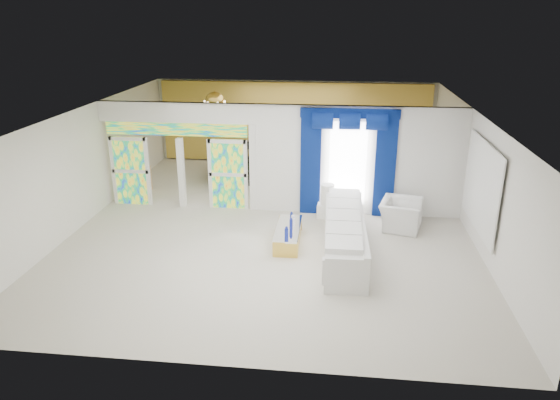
# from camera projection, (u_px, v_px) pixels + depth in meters

# --- Properties ---
(floor) EXTENTS (12.00, 12.00, 0.00)m
(floor) POSITION_uv_depth(u_px,v_px,m) (274.00, 223.00, 13.87)
(floor) COLOR #B7AF9E
(floor) RESTS_ON ground
(dividing_wall) EXTENTS (5.70, 0.18, 3.00)m
(dividing_wall) POSITION_uv_depth(u_px,v_px,m) (357.00, 161.00, 14.06)
(dividing_wall) COLOR white
(dividing_wall) RESTS_ON ground
(dividing_header) EXTENTS (4.30, 0.18, 0.55)m
(dividing_header) POSITION_uv_depth(u_px,v_px,m) (175.00, 112.00, 14.17)
(dividing_header) COLOR white
(dividing_header) RESTS_ON dividing_wall
(stained_panel_left) EXTENTS (0.95, 0.04, 2.00)m
(stained_panel_left) POSITION_uv_depth(u_px,v_px,m) (131.00, 171.00, 14.92)
(stained_panel_left) COLOR #994C3F
(stained_panel_left) RESTS_ON ground
(stained_panel_right) EXTENTS (0.95, 0.04, 2.00)m
(stained_panel_right) POSITION_uv_depth(u_px,v_px,m) (228.00, 174.00, 14.61)
(stained_panel_right) COLOR #994C3F
(stained_panel_right) RESTS_ON ground
(stained_transom) EXTENTS (4.00, 0.05, 0.35)m
(stained_transom) POSITION_uv_depth(u_px,v_px,m) (176.00, 129.00, 14.34)
(stained_transom) COLOR #994C3F
(stained_transom) RESTS_ON dividing_header
(window_pane) EXTENTS (1.00, 0.02, 2.30)m
(window_pane) POSITION_uv_depth(u_px,v_px,m) (348.00, 164.00, 14.01)
(window_pane) COLOR white
(window_pane) RESTS_ON dividing_wall
(blue_drape_left) EXTENTS (0.55, 0.10, 2.80)m
(blue_drape_left) POSITION_uv_depth(u_px,v_px,m) (311.00, 165.00, 14.11)
(blue_drape_left) COLOR #030C42
(blue_drape_left) RESTS_ON ground
(blue_drape_right) EXTENTS (0.55, 0.10, 2.80)m
(blue_drape_right) POSITION_uv_depth(u_px,v_px,m) (385.00, 167.00, 13.90)
(blue_drape_right) COLOR #030C42
(blue_drape_right) RESTS_ON ground
(blue_pelmet) EXTENTS (2.60, 0.12, 0.25)m
(blue_pelmet) POSITION_uv_depth(u_px,v_px,m) (350.00, 113.00, 13.52)
(blue_pelmet) COLOR #030C42
(blue_pelmet) RESTS_ON dividing_wall
(wall_mirror) EXTENTS (0.04, 2.70, 1.90)m
(wall_mirror) POSITION_uv_depth(u_px,v_px,m) (482.00, 186.00, 11.88)
(wall_mirror) COLOR white
(wall_mirror) RESTS_ON ground
(gold_curtains) EXTENTS (9.70, 0.12, 2.90)m
(gold_curtains) POSITION_uv_depth(u_px,v_px,m) (294.00, 123.00, 18.86)
(gold_curtains) COLOR gold
(gold_curtains) RESTS_ON ground
(white_sofa) EXTENTS (0.98, 4.18, 0.79)m
(white_sofa) POSITION_uv_depth(u_px,v_px,m) (344.00, 235.00, 12.15)
(white_sofa) COLOR silver
(white_sofa) RESTS_ON ground
(coffee_table) EXTENTS (0.61, 1.72, 0.38)m
(coffee_table) POSITION_uv_depth(u_px,v_px,m) (288.00, 235.00, 12.64)
(coffee_table) COLOR gold
(coffee_table) RESTS_ON ground
(console_table) EXTENTS (1.15, 0.43, 0.38)m
(console_table) POSITION_uv_depth(u_px,v_px,m) (338.00, 212.00, 14.14)
(console_table) COLOR white
(console_table) RESTS_ON ground
(table_lamp) EXTENTS (0.36, 0.36, 0.58)m
(table_lamp) POSITION_uv_depth(u_px,v_px,m) (327.00, 195.00, 14.01)
(table_lamp) COLOR silver
(table_lamp) RESTS_ON console_table
(armchair) EXTENTS (1.24, 1.35, 0.74)m
(armchair) POSITION_uv_depth(u_px,v_px,m) (401.00, 214.00, 13.44)
(armchair) COLOR silver
(armchair) RESTS_ON ground
(grand_piano) EXTENTS (1.53, 1.99, 0.99)m
(grand_piano) POSITION_uv_depth(u_px,v_px,m) (238.00, 162.00, 17.62)
(grand_piano) COLOR black
(grand_piano) RESTS_ON ground
(piano_bench) EXTENTS (0.83, 0.33, 0.27)m
(piano_bench) POSITION_uv_depth(u_px,v_px,m) (228.00, 187.00, 16.25)
(piano_bench) COLOR black
(piano_bench) RESTS_ON ground
(tv_console) EXTENTS (0.55, 0.51, 0.77)m
(tv_console) POSITION_uv_depth(u_px,v_px,m) (141.00, 179.00, 16.18)
(tv_console) COLOR #A18750
(tv_console) RESTS_ON ground
(chandelier) EXTENTS (0.60, 0.60, 0.60)m
(chandelier) POSITION_uv_depth(u_px,v_px,m) (215.00, 101.00, 16.38)
(chandelier) COLOR gold
(chandelier) RESTS_ON ceiling
(decanters) EXTENTS (0.16, 1.25, 0.24)m
(decanters) POSITION_uv_depth(u_px,v_px,m) (290.00, 225.00, 12.52)
(decanters) COLOR #152395
(decanters) RESTS_ON coffee_table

